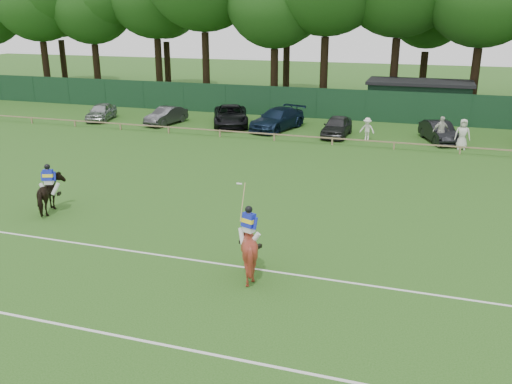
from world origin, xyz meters
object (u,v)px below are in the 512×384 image
at_px(suv_black, 231,116).
at_px(spectator_right, 463,134).
at_px(sedan_navy, 277,119).
at_px(spectator_mid, 441,131).
at_px(estate_black, 439,132).
at_px(utility_shed, 419,99).
at_px(horse_chestnut, 249,247).
at_px(sedan_grey, 166,116).
at_px(sedan_silver, 101,112).
at_px(hatch_grey, 337,126).
at_px(horse_dark, 51,195).
at_px(spectator_left, 367,129).

xyz_separation_m(suv_black, spectator_right, (16.79, -2.67, 0.21)).
relative_size(sedan_navy, spectator_mid, 2.73).
relative_size(estate_black, utility_shed, 0.50).
relative_size(horse_chestnut, suv_black, 0.34).
height_order(sedan_grey, spectator_mid, spectator_mid).
height_order(sedan_silver, utility_shed, utility_shed).
xyz_separation_m(sedan_silver, hatch_grey, (19.30, -0.14, 0.03)).
relative_size(hatch_grey, utility_shed, 0.50).
bearing_deg(sedan_grey, utility_shed, 36.42).
bearing_deg(sedan_navy, suv_black, -168.50).
relative_size(sedan_grey, spectator_mid, 2.04).
distance_m(horse_chestnut, spectator_right, 21.98).
distance_m(horse_chestnut, utility_shed, 31.64).
bearing_deg(utility_shed, sedan_navy, -139.69).
relative_size(horse_dark, utility_shed, 0.23).
bearing_deg(spectator_right, horse_chestnut, -113.05).
relative_size(horse_dark, estate_black, 0.46).
relative_size(suv_black, spectator_right, 2.83).
height_order(sedan_silver, sedan_navy, sedan_navy).
distance_m(hatch_grey, spectator_left, 2.29).
distance_m(sedan_silver, estate_black, 26.19).
xyz_separation_m(hatch_grey, spectator_left, (2.19, -0.66, 0.07)).
distance_m(horse_chestnut, spectator_mid, 22.03).
bearing_deg(estate_black, spectator_right, -73.13).
bearing_deg(spectator_mid, hatch_grey, 143.79).
height_order(sedan_silver, sedan_grey, sedan_silver).
distance_m(horse_chestnut, spectator_left, 21.44).
bearing_deg(sedan_navy, spectator_right, 6.36).
height_order(sedan_navy, spectator_left, sedan_navy).
relative_size(horse_chestnut, spectator_right, 0.97).
height_order(horse_chestnut, sedan_silver, horse_chestnut).
height_order(suv_black, utility_shed, utility_shed).
distance_m(sedan_silver, suv_black, 10.87).
height_order(suv_black, hatch_grey, suv_black).
bearing_deg(sedan_navy, spectator_left, 3.37).
xyz_separation_m(suv_black, utility_shed, (13.67, 8.00, 0.77)).
bearing_deg(sedan_grey, sedan_navy, 15.11).
bearing_deg(suv_black, sedan_silver, 164.63).
distance_m(suv_black, spectator_right, 17.00).
distance_m(sedan_grey, sedan_navy, 8.89).
height_order(estate_black, utility_shed, utility_shed).
height_order(horse_dark, spectator_mid, spectator_mid).
height_order(spectator_left, spectator_right, spectator_right).
bearing_deg(spectator_left, sedan_silver, -173.40).
relative_size(horse_chestnut, hatch_grey, 0.45).
relative_size(sedan_grey, spectator_right, 2.06).
distance_m(spectator_mid, utility_shed, 10.35).
xyz_separation_m(hatch_grey, estate_black, (6.89, 0.43, -0.02)).
xyz_separation_m(spectator_left, utility_shed, (2.99, 9.94, 0.75)).
bearing_deg(suv_black, estate_black, -24.51).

